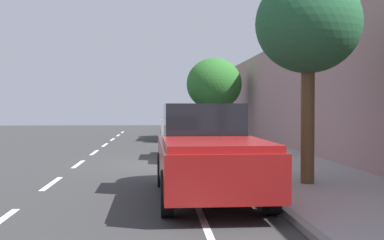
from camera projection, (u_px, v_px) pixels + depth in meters
ground at (176, 163)px, 16.72m from camera, size 70.66×70.66×0.00m
sidewalk at (276, 161)px, 16.95m from camera, size 3.34×44.16×0.12m
curb_edge at (224, 161)px, 16.82m from camera, size 0.16×44.16×0.12m
lane_stripe_centre at (78, 164)px, 16.51m from camera, size 0.14×44.20×0.01m
lane_stripe_bike_edge at (180, 163)px, 16.72m from camera, size 0.12×44.16×0.01m
building_facade at (332, 91)px, 17.02m from camera, size 0.50×44.16×4.84m
parked_pickup_red_second at (208, 154)px, 10.40m from camera, size 2.09×5.33×1.95m
parked_sedan_tan_mid at (193, 138)px, 18.49m from camera, size 1.86×4.41×1.52m
parked_suv_silver_far at (179, 122)px, 28.59m from camera, size 2.11×4.77×1.99m
bicycle_at_curb at (195, 139)px, 23.74m from camera, size 1.63×0.71×0.75m
cyclist_with_backpack at (200, 126)px, 23.28m from camera, size 0.49×0.60×1.62m
street_tree_mid_block at (308, 25)px, 11.51m from camera, size 2.42×2.42×4.80m
street_tree_far_end at (214, 84)px, 30.55m from camera, size 3.35×3.35×4.73m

